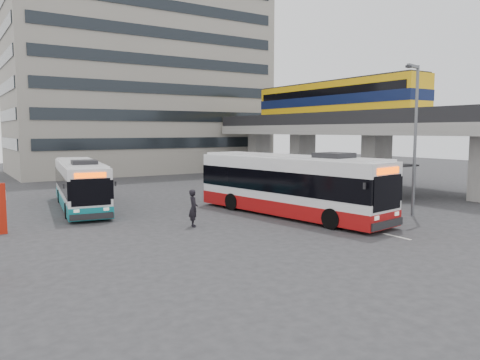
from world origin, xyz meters
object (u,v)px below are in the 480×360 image
bus_main (289,186)px  lamp_post (415,131)px  pedestrian (193,208)px  bus_teal (80,185)px

bus_main → lamp_post: size_ratio=1.52×
bus_main → lamp_post: (5.97, -3.98, 3.17)m
pedestrian → lamp_post: 13.43m
bus_teal → pedestrian: size_ratio=5.76×
bus_main → pedestrian: bus_main is taller
pedestrian → lamp_post: bearing=-91.9°
bus_teal → lamp_post: (15.60, -13.20, 3.43)m
bus_main → pedestrian: (-6.19, 0.11, -0.79)m
bus_main → pedestrian: 6.24m
lamp_post → bus_teal: bearing=126.2°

